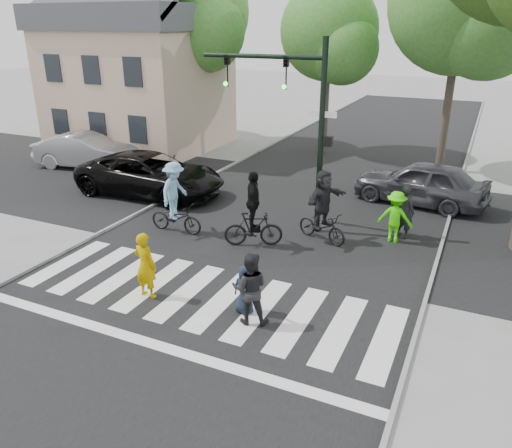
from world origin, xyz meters
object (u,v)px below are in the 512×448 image
(car_grey, at_px, (421,183))
(pedestrian_woman, at_px, (145,265))
(car_suv, at_px, (151,174))
(pedestrian_adult, at_px, (250,289))
(cyclist_right, at_px, (323,210))
(cyclist_left, at_px, (175,203))
(car_silver, at_px, (86,151))
(pedestrian_child, at_px, (245,290))
(cyclist_mid, at_px, (253,216))
(traffic_signal, at_px, (296,109))

(car_grey, bearing_deg, pedestrian_woman, -18.04)
(pedestrian_woman, xyz_separation_m, car_suv, (-4.69, 6.64, -0.04))
(pedestrian_adult, relative_size, cyclist_right, 0.75)
(cyclist_left, height_order, car_silver, cyclist_left)
(pedestrian_child, xyz_separation_m, cyclist_right, (0.32, 4.76, 0.41))
(cyclist_mid, bearing_deg, traffic_signal, 73.36)
(cyclist_right, relative_size, car_suv, 0.39)
(traffic_signal, xyz_separation_m, pedestrian_adult, (1.18, -5.74, -3.04))
(traffic_signal, height_order, pedestrian_woman, traffic_signal)
(cyclist_mid, bearing_deg, pedestrian_woman, -105.29)
(pedestrian_child, bearing_deg, car_grey, -108.29)
(traffic_signal, bearing_deg, pedestrian_woman, -105.73)
(traffic_signal, relative_size, car_suv, 1.02)
(pedestrian_woman, height_order, car_silver, pedestrian_woman)
(pedestrian_woman, height_order, cyclist_right, cyclist_right)
(cyclist_mid, height_order, car_silver, cyclist_mid)
(cyclist_left, relative_size, car_suv, 0.40)
(pedestrian_child, distance_m, cyclist_right, 4.79)
(pedestrian_adult, bearing_deg, traffic_signal, -99.35)
(pedestrian_woman, height_order, car_grey, pedestrian_woman)
(pedestrian_child, relative_size, cyclist_right, 0.53)
(pedestrian_child, xyz_separation_m, cyclist_mid, (-1.46, 3.55, 0.35))
(pedestrian_adult, height_order, cyclist_mid, cyclist_mid)
(car_grey, bearing_deg, car_silver, -75.93)
(pedestrian_child, relative_size, cyclist_left, 0.52)
(pedestrian_child, height_order, car_silver, car_silver)
(cyclist_left, xyz_separation_m, car_grey, (6.74, 6.17, -0.19))
(pedestrian_woman, bearing_deg, cyclist_right, -114.15)
(cyclist_left, relative_size, cyclist_mid, 1.00)
(pedestrian_woman, height_order, pedestrian_child, pedestrian_woman)
(cyclist_right, bearing_deg, pedestrian_child, -93.89)
(pedestrian_woman, bearing_deg, car_silver, -36.49)
(pedestrian_woman, bearing_deg, car_suv, -49.86)
(pedestrian_adult, distance_m, car_silver, 15.27)
(traffic_signal, distance_m, pedestrian_woman, 6.73)
(pedestrian_adult, bearing_deg, car_silver, -55.32)
(cyclist_right, distance_m, car_silver, 13.14)
(cyclist_right, bearing_deg, car_suv, 168.57)
(car_silver, bearing_deg, cyclist_right, -116.57)
(cyclist_left, bearing_deg, traffic_signal, 31.16)
(pedestrian_woman, relative_size, cyclist_mid, 0.74)
(cyclist_mid, xyz_separation_m, cyclist_right, (1.78, 1.22, 0.06))
(car_silver, bearing_deg, cyclist_left, -131.74)
(traffic_signal, relative_size, cyclist_right, 2.64)
(car_suv, bearing_deg, traffic_signal, -99.28)
(pedestrian_adult, xyz_separation_m, cyclist_mid, (-1.74, 3.86, 0.10))
(cyclist_mid, relative_size, cyclist_right, 1.02)
(pedestrian_adult, distance_m, car_suv, 9.99)
(cyclist_mid, bearing_deg, car_silver, 156.39)
(traffic_signal, relative_size, car_silver, 1.24)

